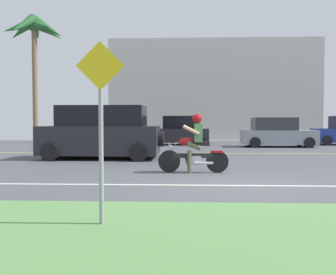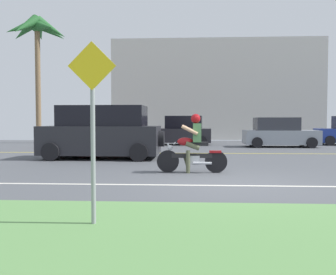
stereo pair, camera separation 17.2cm
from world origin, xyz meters
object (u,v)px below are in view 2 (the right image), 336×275
at_px(suv_nearby, 102,133).
at_px(palm_tree_0, 37,34).
at_px(parked_car_2, 279,133).
at_px(street_sign, 93,115).
at_px(motorcyclist, 193,148).
at_px(parked_car_0, 92,134).
at_px(parked_car_1, 181,131).

height_order(suv_nearby, palm_tree_0, palm_tree_0).
height_order(parked_car_2, street_sign, street_sign).
bearing_deg(motorcyclist, palm_tree_0, 126.51).
relative_size(motorcyclist, palm_tree_0, 0.24).
bearing_deg(street_sign, parked_car_0, 105.00).
distance_m(parked_car_0, parked_car_1, 5.29).
bearing_deg(parked_car_1, parked_car_0, -153.02).
relative_size(suv_nearby, parked_car_2, 1.17).
relative_size(suv_nearby, palm_tree_0, 0.56).
xyz_separation_m(motorcyclist, street_sign, (-1.34, -5.28, 0.80)).
bearing_deg(parked_car_0, palm_tree_0, 139.53).
relative_size(parked_car_1, street_sign, 1.53).
bearing_deg(street_sign, palm_tree_0, 114.42).
distance_m(parked_car_1, parked_car_2, 5.50).
relative_size(motorcyclist, parked_car_1, 0.51).
distance_m(motorcyclist, parked_car_2, 11.20).
distance_m(parked_car_0, palm_tree_0, 8.48).
height_order(motorcyclist, parked_car_2, motorcyclist).
relative_size(parked_car_2, palm_tree_0, 0.48).
bearing_deg(street_sign, suv_nearby, 102.61).
bearing_deg(parked_car_1, palm_tree_0, 171.43).
height_order(suv_nearby, parked_car_1, suv_nearby).
xyz_separation_m(palm_tree_0, street_sign, (8.33, -18.35, -5.41)).
xyz_separation_m(parked_car_0, parked_car_2, (9.99, 0.85, 0.02)).
bearing_deg(street_sign, parked_car_2, 68.45).
xyz_separation_m(motorcyclist, suv_nearby, (-3.32, 3.58, 0.28)).
height_order(parked_car_2, palm_tree_0, palm_tree_0).
distance_m(motorcyclist, suv_nearby, 4.89).
xyz_separation_m(parked_car_0, palm_tree_0, (-4.43, 3.78, 6.17)).
height_order(parked_car_0, parked_car_2, parked_car_2).
xyz_separation_m(suv_nearby, parked_car_0, (-1.92, 5.71, -0.23)).
relative_size(parked_car_1, parked_car_2, 0.96).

